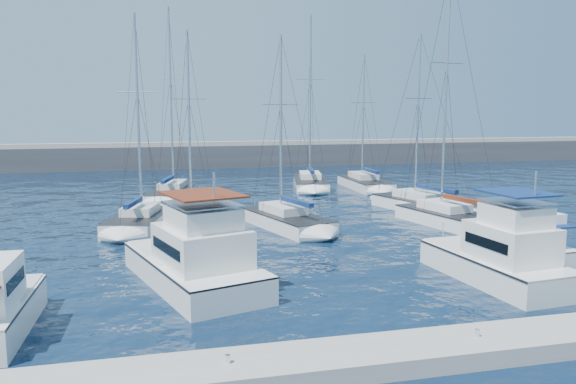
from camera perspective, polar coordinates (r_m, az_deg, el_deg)
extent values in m
plane|color=black|center=(29.04, 6.89, -7.28)|extent=(220.00, 220.00, 0.00)
cube|color=#424244|center=(79.08, -6.39, 3.36)|extent=(160.00, 6.00, 4.00)
cube|color=gray|center=(78.92, -6.42, 4.95)|extent=(160.00, 1.20, 0.50)
cube|color=gray|center=(19.59, 18.60, -14.57)|extent=(40.00, 2.20, 0.60)
cylinder|color=silver|center=(16.83, -6.14, -16.50)|extent=(0.16, 0.16, 0.25)
cylinder|color=silver|center=(19.43, 18.66, -13.41)|extent=(0.16, 0.16, 0.25)
cube|color=silver|center=(25.99, -9.60, -8.29)|extent=(6.24, 9.75, 1.60)
cube|color=#262628|center=(25.79, -9.64, -6.69)|extent=(6.31, 9.77, 0.08)
cube|color=silver|center=(24.58, -8.75, -5.37)|extent=(4.27, 4.94, 1.60)
cube|color=black|center=(24.57, -8.76, -5.19)|extent=(4.08, 4.16, 0.45)
cube|color=silver|center=(24.14, -8.64, -2.58)|extent=(3.29, 3.55, 0.90)
cube|color=#572111|center=(23.97, -8.69, -0.24)|extent=(3.72, 4.05, 0.08)
cube|color=silver|center=(27.78, 20.25, -7.61)|extent=(3.80, 7.85, 1.60)
cube|color=#262628|center=(27.59, 20.33, -6.11)|extent=(3.87, 7.85, 0.08)
cube|color=silver|center=(26.71, 21.68, -4.77)|extent=(2.96, 3.75, 1.60)
cube|color=black|center=(26.69, 21.69, -4.60)|extent=(2.95, 3.05, 0.45)
cube|color=silver|center=(26.32, 22.10, -2.20)|extent=(2.34, 2.65, 0.90)
cube|color=#0D2351|center=(26.17, 22.22, -0.05)|extent=(2.63, 3.02, 0.08)
cube|color=white|center=(31.55, 22.19, -5.83)|extent=(2.78, 6.22, 1.60)
cube|color=#262628|center=(31.38, 22.26, -4.50)|extent=(2.82, 6.22, 0.08)
cube|color=white|center=(30.66, 23.22, -3.22)|extent=(2.22, 2.94, 1.60)
cube|color=black|center=(30.64, 23.23, -3.08)|extent=(2.23, 2.37, 0.45)
cube|color=#0D2351|center=(29.78, 24.63, -3.04)|extent=(2.04, 1.97, 0.07)
cube|color=silver|center=(38.29, -14.88, -3.22)|extent=(4.68, 7.61, 1.30)
cube|color=#262628|center=(38.17, -14.91, -2.29)|extent=(4.74, 7.63, 0.06)
cube|color=silver|center=(38.54, -14.75, -1.71)|extent=(2.66, 3.49, 0.55)
cylinder|color=silver|center=(38.23, -15.01, 7.92)|extent=(0.18, 0.18, 12.49)
cylinder|color=silver|center=(37.02, -15.41, -1.27)|extent=(1.00, 3.46, 0.12)
cube|color=#0D2351|center=(36.90, -15.46, -1.07)|extent=(1.14, 3.18, 0.28)
cube|color=white|center=(40.66, -9.44, -2.39)|extent=(4.79, 7.78, 1.30)
cube|color=#262628|center=(40.55, -9.46, -1.51)|extent=(4.85, 7.79, 0.06)
cube|color=white|center=(40.92, -9.68, -0.97)|extent=(2.71, 3.57, 0.55)
cylinder|color=silver|center=(40.66, -10.02, 7.63)|extent=(0.18, 0.18, 11.85)
cylinder|color=silver|center=(39.40, -8.97, -0.50)|extent=(1.06, 3.53, 0.12)
cube|color=#572111|center=(39.29, -8.92, -0.31)|extent=(1.19, 3.24, 0.28)
cube|color=silver|center=(37.32, -0.13, -3.23)|extent=(5.03, 8.35, 1.30)
cube|color=#262628|center=(37.20, -0.13, -2.28)|extent=(5.09, 8.37, 0.06)
cube|color=silver|center=(37.56, -0.50, -1.69)|extent=(2.79, 3.83, 0.55)
cylinder|color=silver|center=(37.25, -0.74, 7.16)|extent=(0.18, 0.18, 11.15)
cylinder|color=silver|center=(36.05, 0.81, -1.22)|extent=(1.24, 3.80, 0.12)
cube|color=#0D2351|center=(35.94, 0.90, -1.01)|extent=(1.35, 3.49, 0.28)
cube|color=white|center=(39.82, 16.00, -2.83)|extent=(4.72, 8.31, 1.30)
cube|color=#262628|center=(39.71, 16.04, -1.93)|extent=(4.79, 8.32, 0.06)
cube|color=white|center=(40.01, 15.59, -1.37)|extent=(2.71, 3.78, 0.55)
cylinder|color=silver|center=(39.72, 15.76, 10.24)|extent=(0.18, 0.18, 15.74)
cylinder|color=silver|center=(38.72, 17.25, -0.94)|extent=(0.97, 3.84, 0.12)
cube|color=#572111|center=(38.62, 17.36, -0.74)|extent=(1.11, 3.51, 0.28)
cube|color=silver|center=(44.52, 13.52, -1.58)|extent=(5.35, 9.28, 1.30)
cube|color=#262628|center=(44.42, 13.55, -0.78)|extent=(5.41, 9.29, 0.06)
cube|color=silver|center=(44.77, 13.08, -0.28)|extent=(2.95, 4.24, 0.55)
cylinder|color=silver|center=(44.53, 13.05, 7.71)|extent=(0.18, 0.18, 12.02)
cylinder|color=silver|center=(43.36, 14.78, 0.12)|extent=(1.35, 4.25, 0.12)
cube|color=#0D2351|center=(43.27, 14.88, 0.30)|extent=(1.45, 3.89, 0.28)
cube|color=silver|center=(50.27, -11.73, -0.40)|extent=(5.01, 9.15, 1.30)
cube|color=#262628|center=(50.18, -11.75, 0.31)|extent=(5.07, 9.16, 0.06)
cube|color=silver|center=(50.66, -11.64, 0.75)|extent=(2.81, 4.16, 0.55)
cylinder|color=silver|center=(50.57, -11.82, 9.54)|extent=(0.18, 0.18, 15.10)
cylinder|color=silver|center=(48.81, -12.10, 1.10)|extent=(1.17, 4.24, 0.12)
cube|color=#0D2351|center=(48.69, -12.13, 1.26)|extent=(1.28, 3.87, 0.28)
cube|color=white|center=(56.48, 2.28, 0.71)|extent=(4.90, 9.38, 1.30)
cube|color=#262628|center=(56.40, 2.29, 1.35)|extent=(4.96, 9.39, 0.06)
cube|color=white|center=(56.91, 2.25, 1.73)|extent=(2.79, 4.24, 0.55)
cylinder|color=silver|center=(56.89, 2.28, 9.80)|extent=(0.18, 0.18, 15.60)
cylinder|color=silver|center=(54.97, 2.38, 2.08)|extent=(1.05, 4.39, 0.12)
cube|color=#0D2351|center=(54.86, 2.39, 2.22)|extent=(1.19, 4.00, 0.28)
cube|color=silver|center=(56.61, 7.81, 0.66)|extent=(3.13, 8.73, 1.30)
cube|color=#262628|center=(56.53, 7.83, 1.29)|extent=(3.19, 8.73, 0.06)
cube|color=silver|center=(57.00, 7.64, 1.67)|extent=(2.01, 3.83, 0.55)
cylinder|color=silver|center=(56.93, 7.65, 7.82)|extent=(0.18, 0.18, 11.80)
cylinder|color=silver|center=(55.22, 8.32, 2.02)|extent=(0.19, 4.35, 0.12)
cube|color=#0D2351|center=(55.11, 8.36, 2.17)|extent=(0.41, 3.91, 0.28)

